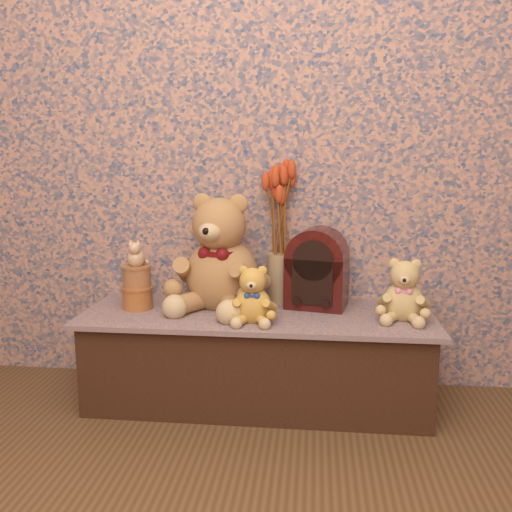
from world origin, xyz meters
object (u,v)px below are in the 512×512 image
Objects in this scene: teddy_small at (404,287)px; biscuit_tin_lower at (138,298)px; teddy_large at (222,247)px; teddy_medium at (253,291)px; cat_figurine at (136,252)px; ceramic_vase at (282,277)px; cathedral_radio at (317,268)px.

teddy_small is 1.07m from biscuit_tin_lower.
biscuit_tin_lower is at bearing -154.49° from teddy_large.
teddy_large reaches higher than teddy_small.
teddy_medium is 0.52m from cat_figurine.
teddy_medium reaches higher than ceramic_vase.
cathedral_radio reaches higher than teddy_small.
teddy_small is 1.07m from cat_figurine.
teddy_large is 0.35m from cat_figurine.
biscuit_tin_lower is (-0.58, -0.18, -0.06)m from ceramic_vase.
cat_figurine is (-1.07, 0.03, 0.11)m from teddy_small.
cathedral_radio reaches higher than biscuit_tin_lower.
cat_figurine reaches higher than teddy_small.
cathedral_radio is at bearing 8.30° from biscuit_tin_lower.
teddy_large is 2.41× the size of ceramic_vase.
teddy_large reaches higher than biscuit_tin_lower.
biscuit_tin_lower is at bearing -160.13° from cathedral_radio.
teddy_medium reaches higher than biscuit_tin_lower.
cat_figurine is at bearing -160.13° from cathedral_radio.
biscuit_tin_lower is 0.19m from cat_figurine.
cat_figurine is at bearing 165.46° from teddy_medium.
teddy_medium is at bearing -125.13° from cathedral_radio.
teddy_medium is at bearing -38.64° from teddy_large.
teddy_medium is at bearing -106.60° from ceramic_vase.
cathedral_radio reaches higher than teddy_medium.
cathedral_radio is (0.39, 0.03, -0.09)m from teddy_large.
cathedral_radio is 1.59× the size of ceramic_vase.
teddy_large is at bearing -178.70° from teddy_small.
teddy_medium is 1.11× the size of ceramic_vase.
biscuit_tin_lower is at bearing 165.46° from teddy_medium.
teddy_large is 0.28m from teddy_medium.
biscuit_tin_lower is (-1.07, 0.03, -0.08)m from teddy_small.
biscuit_tin_lower is at bearing -162.75° from ceramic_vase.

